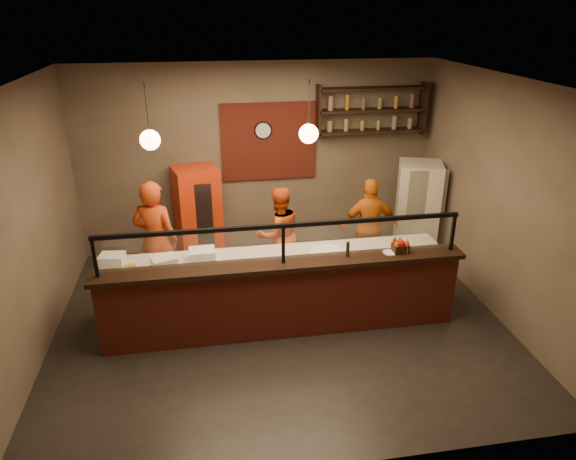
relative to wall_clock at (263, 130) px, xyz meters
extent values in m
plane|color=black|center=(-0.10, -2.46, -2.10)|extent=(6.00, 6.00, 0.00)
plane|color=#39302C|center=(-0.10, -2.46, 1.10)|extent=(6.00, 6.00, 0.00)
plane|color=#6C5D4F|center=(-0.10, 0.04, -0.50)|extent=(6.00, 0.00, 6.00)
plane|color=#6C5D4F|center=(-3.10, -2.46, -0.50)|extent=(0.00, 5.00, 5.00)
plane|color=#6C5D4F|center=(2.90, -2.46, -0.50)|extent=(0.00, 5.00, 5.00)
plane|color=#6C5D4F|center=(-0.10, -4.96, -0.50)|extent=(6.00, 0.00, 6.00)
cube|color=maroon|center=(0.10, 0.01, -0.20)|extent=(1.60, 0.04, 1.30)
cube|color=maroon|center=(-0.10, -2.76, -1.60)|extent=(4.60, 0.25, 1.00)
cube|color=black|center=(-0.10, -2.76, -1.07)|extent=(4.70, 0.37, 0.06)
cube|color=gray|center=(-0.10, -2.26, -1.68)|extent=(4.60, 0.75, 0.85)
cube|color=beige|center=(-0.10, -2.26, -1.23)|extent=(4.60, 0.75, 0.05)
cube|color=white|center=(-0.10, -2.76, -0.79)|extent=(4.40, 0.02, 0.50)
cube|color=black|center=(-0.10, -2.76, -0.54)|extent=(4.50, 0.05, 0.05)
cube|color=black|center=(-2.32, -2.76, -0.79)|extent=(0.04, 0.04, 0.50)
cube|color=black|center=(-0.10, -2.76, -0.79)|extent=(0.04, 0.04, 0.50)
cube|color=black|center=(2.12, -2.76, -0.79)|extent=(0.04, 0.04, 0.50)
cube|color=black|center=(1.80, -0.14, -0.05)|extent=(1.80, 0.28, 0.04)
cube|color=black|center=(1.80, -0.14, 0.30)|extent=(1.80, 0.28, 0.04)
cube|color=black|center=(1.80, -0.14, 0.65)|extent=(1.80, 0.28, 0.04)
cube|color=black|center=(0.90, -0.14, 0.30)|extent=(0.04, 0.28, 0.85)
cube|color=black|center=(2.70, -0.14, 0.30)|extent=(0.04, 0.28, 0.85)
cylinder|color=black|center=(0.00, 0.00, 0.00)|extent=(0.30, 0.04, 0.30)
cylinder|color=black|center=(-1.60, -2.26, 0.80)|extent=(0.01, 0.01, 0.60)
sphere|color=#FFC18C|center=(-1.60, -2.26, 0.45)|extent=(0.24, 0.24, 0.24)
cylinder|color=black|center=(0.30, -2.26, 0.80)|extent=(0.01, 0.01, 0.60)
sphere|color=#FFC18C|center=(0.30, -2.26, 0.45)|extent=(0.24, 0.24, 0.24)
imported|color=#C33B12|center=(-1.75, -1.46, -1.20)|extent=(0.76, 0.61, 1.79)
imported|color=#C94812|center=(0.07, -1.25, -1.34)|extent=(0.88, 0.77, 1.52)
imported|color=orange|center=(1.52, -1.23, -1.32)|extent=(0.94, 0.45, 1.57)
cube|color=beige|center=(2.50, -0.78, -1.28)|extent=(0.85, 0.82, 1.64)
cube|color=red|center=(-1.16, -0.31, -1.30)|extent=(0.82, 0.78, 1.61)
cylinder|color=white|center=(0.60, -2.26, -1.19)|extent=(0.62, 0.62, 0.01)
cube|color=white|center=(-2.25, -2.17, -1.12)|extent=(0.34, 0.28, 0.15)
cube|color=white|center=(-1.10, -2.24, -1.12)|extent=(0.35, 0.28, 0.17)
cube|color=white|center=(-1.59, -2.35, -1.12)|extent=(0.37, 0.33, 0.15)
cylinder|color=yellow|center=(-2.10, -2.27, -1.17)|extent=(0.32, 0.07, 0.05)
cube|color=black|center=(1.44, -2.72, -0.98)|extent=(0.21, 0.16, 0.11)
cylinder|color=black|center=(0.73, -2.72, -0.94)|extent=(0.06, 0.06, 0.20)
cylinder|color=silver|center=(1.30, -2.72, -1.03)|extent=(0.18, 0.18, 0.01)
camera|label=1|loc=(-0.98, -8.38, 1.91)|focal=32.00mm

